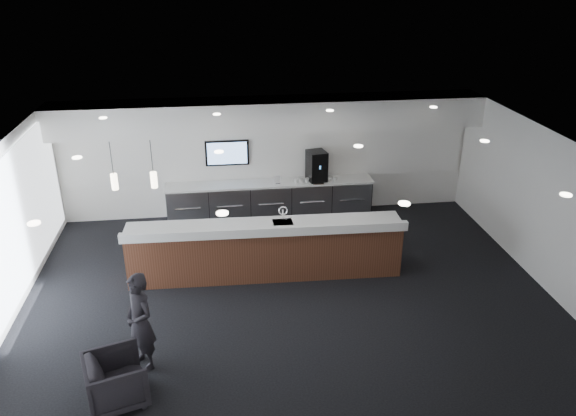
{
  "coord_description": "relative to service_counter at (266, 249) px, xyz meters",
  "views": [
    {
      "loc": [
        -1.21,
        -9.05,
        5.94
      ],
      "look_at": [
        0.14,
        1.3,
        1.28
      ],
      "focal_mm": 35.0,
      "sensor_mm": 36.0,
      "label": 1
    }
  ],
  "objects": [
    {
      "name": "back_wall",
      "position": [
        0.37,
        3.1,
        0.93
      ],
      "size": [
        10.0,
        0.02,
        3.0
      ],
      "primitive_type": "cube",
      "color": "white",
      "rests_on": "ground"
    },
    {
      "name": "back_credenza",
      "position": [
        0.37,
        2.74,
        -0.1
      ],
      "size": [
        5.06,
        0.66,
        0.95
      ],
      "color": "#9C9FA4",
      "rests_on": "ground"
    },
    {
      "name": "right_wall",
      "position": [
        5.37,
        -0.9,
        0.93
      ],
      "size": [
        0.02,
        8.0,
        3.0
      ],
      "primitive_type": "cube",
      "color": "white",
      "rests_on": "ground"
    },
    {
      "name": "cup_2",
      "position": [
        1.68,
        2.6,
        0.43
      ],
      "size": [
        0.14,
        0.14,
        0.1
      ],
      "primitive_type": "imported",
      "rotation": [
        0.0,
        0.0,
        1.29
      ],
      "color": "white",
      "rests_on": "back_credenza"
    },
    {
      "name": "soffit_bulkhead",
      "position": [
        0.37,
        2.65,
        2.08
      ],
      "size": [
        10.0,
        0.9,
        0.7
      ],
      "primitive_type": "cube",
      "color": "white",
      "rests_on": "back_wall"
    },
    {
      "name": "armchair",
      "position": [
        -2.48,
        -3.32,
        -0.19
      ],
      "size": [
        1.05,
        1.03,
        0.77
      ],
      "primitive_type": "imported",
      "rotation": [
        0.0,
        0.0,
        1.87
      ],
      "color": "black",
      "rests_on": "ground"
    },
    {
      "name": "cup_5",
      "position": [
        1.26,
        2.6,
        0.43
      ],
      "size": [
        0.12,
        0.12,
        0.1
      ],
      "primitive_type": "imported",
      "rotation": [
        0.0,
        0.0,
        3.23
      ],
      "color": "white",
      "rests_on": "back_credenza"
    },
    {
      "name": "info_sign_right",
      "position": [
        1.6,
        2.64,
        0.5
      ],
      "size": [
        0.19,
        0.03,
        0.25
      ],
      "primitive_type": "cube",
      "rotation": [
        0.0,
        0.0,
        -0.04
      ],
      "color": "white",
      "rests_on": "back_credenza"
    },
    {
      "name": "pendant_left",
      "position": [
        -2.03,
        -0.1,
        1.68
      ],
      "size": [
        0.12,
        0.12,
        0.3
      ],
      "primitive_type": "cylinder",
      "color": "#FFEFC6",
      "rests_on": "ceiling"
    },
    {
      "name": "window_blinds_wall",
      "position": [
        -4.59,
        -0.9,
        0.93
      ],
      "size": [
        0.04,
        7.36,
        2.55
      ],
      "primitive_type": "cube",
      "color": "#ABBDCD",
      "rests_on": "left_wall"
    },
    {
      "name": "coffee_machine",
      "position": [
        1.52,
        2.72,
        0.74
      ],
      "size": [
        0.51,
        0.59,
        0.74
      ],
      "rotation": [
        0.0,
        0.0,
        0.19
      ],
      "color": "black",
      "rests_on": "back_credenza"
    },
    {
      "name": "cup_4",
      "position": [
        1.4,
        2.6,
        0.43
      ],
      "size": [
        0.15,
        0.15,
        0.1
      ],
      "primitive_type": "imported",
      "rotation": [
        0.0,
        0.0,
        2.58
      ],
      "color": "white",
      "rests_on": "back_credenza"
    },
    {
      "name": "cup_6",
      "position": [
        1.12,
        2.6,
        0.43
      ],
      "size": [
        0.16,
        0.16,
        0.1
      ],
      "primitive_type": "imported",
      "rotation": [
        0.0,
        0.0,
        3.87
      ],
      "color": "white",
      "rests_on": "back_credenza"
    },
    {
      "name": "cup_0",
      "position": [
        1.96,
        2.6,
        0.43
      ],
      "size": [
        0.11,
        0.11,
        0.1
      ],
      "primitive_type": "imported",
      "color": "white",
      "rests_on": "back_credenza"
    },
    {
      "name": "ceiling_can_lights",
      "position": [
        0.37,
        -0.9,
        2.4
      ],
      "size": [
        7.0,
        5.0,
        0.02
      ],
      "primitive_type": null,
      "color": "white",
      "rests_on": "ceiling"
    },
    {
      "name": "ground",
      "position": [
        0.37,
        -0.9,
        -0.57
      ],
      "size": [
        10.0,
        10.0,
        0.0
      ],
      "primitive_type": "plane",
      "color": "black",
      "rests_on": "ground"
    },
    {
      "name": "wall_tv",
      "position": [
        -0.63,
        3.0,
        1.08
      ],
      "size": [
        1.05,
        0.08,
        0.62
      ],
      "color": "black",
      "rests_on": "back_wall"
    },
    {
      "name": "alcove_panel",
      "position": [
        0.37,
        3.07,
        1.03
      ],
      "size": [
        9.8,
        0.06,
        1.4
      ],
      "primitive_type": "cube",
      "color": "white",
      "rests_on": "back_wall"
    },
    {
      "name": "pendant_right",
      "position": [
        -2.73,
        -0.1,
        1.68
      ],
      "size": [
        0.12,
        0.12,
        0.3
      ],
      "primitive_type": "cylinder",
      "color": "#FFEFC6",
      "rests_on": "ceiling"
    },
    {
      "name": "cup_3",
      "position": [
        1.54,
        2.6,
        0.43
      ],
      "size": [
        0.14,
        0.14,
        0.1
      ],
      "primitive_type": "imported",
      "rotation": [
        0.0,
        0.0,
        1.94
      ],
      "color": "white",
      "rests_on": "back_credenza"
    },
    {
      "name": "ceiling",
      "position": [
        0.37,
        -0.9,
        2.43
      ],
      "size": [
        10.0,
        8.0,
        0.02
      ],
      "primitive_type": "cube",
      "color": "black",
      "rests_on": "back_wall"
    },
    {
      "name": "info_sign_left",
      "position": [
        0.54,
        2.61,
        0.48
      ],
      "size": [
        0.16,
        0.05,
        0.21
      ],
      "primitive_type": "cube",
      "rotation": [
        0.0,
        0.0,
        0.22
      ],
      "color": "white",
      "rests_on": "back_credenza"
    },
    {
      "name": "cup_7",
      "position": [
        0.98,
        2.6,
        0.43
      ],
      "size": [
        0.13,
        0.13,
        0.1
      ],
      "primitive_type": "imported",
      "rotation": [
        0.0,
        0.0,
        4.52
      ],
      "color": "white",
      "rests_on": "back_credenza"
    },
    {
      "name": "lounge_guest",
      "position": [
        -2.17,
        -2.55,
        0.24
      ],
      "size": [
        0.68,
        0.71,
        1.64
      ],
      "primitive_type": "imported",
      "rotation": [
        0.0,
        0.0,
        -0.92
      ],
      "color": "black",
      "rests_on": "ground"
    },
    {
      "name": "service_counter",
      "position": [
        0.0,
        0.0,
        0.0
      ],
      "size": [
        5.54,
        1.06,
        1.49
      ],
      "rotation": [
        0.0,
        0.0,
        -0.03
      ],
      "color": "#4B2819",
      "rests_on": "ground"
    },
    {
      "name": "cup_1",
      "position": [
        1.82,
        2.6,
        0.43
      ],
      "size": [
        0.16,
        0.16,
        0.1
      ],
      "primitive_type": "imported",
      "rotation": [
        0.0,
        0.0,
        0.65
      ],
      "color": "white",
      "rests_on": "back_credenza"
    }
  ]
}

